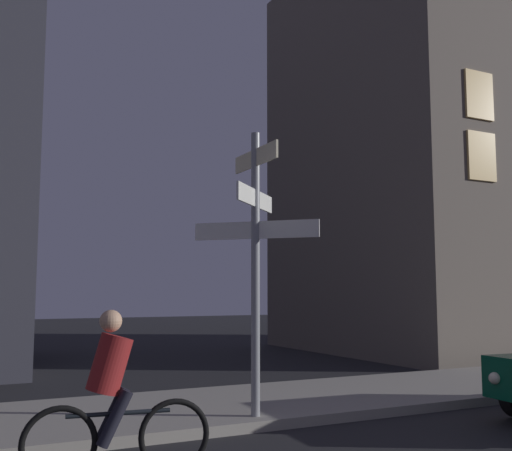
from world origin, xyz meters
The scene contains 4 objects.
sidewalk_kerb centered at (0.00, 6.16, 0.07)m, with size 40.00×2.93×0.14m, color gray.
signpost centered at (0.74, 5.03, 2.43)m, with size 1.29×1.29×3.85m.
cyclist centered at (-1.51, 3.63, 0.75)m, with size 1.81×0.37×1.61m.
building_right_block centered at (11.48, 12.14, 6.06)m, with size 9.29×8.20×12.12m.
Camera 1 is at (-3.02, -2.43, 1.79)m, focal length 42.92 mm.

